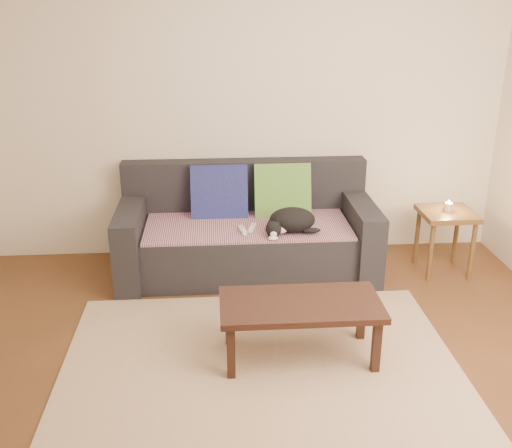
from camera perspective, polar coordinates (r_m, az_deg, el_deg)
name	(u,v)px	position (r m, az deg, el deg)	size (l,w,h in m)	color
ground	(262,377)	(3.79, 0.59, -14.40)	(4.50, 4.50, 0.00)	brown
back_wall	(243,108)	(5.17, -1.22, 10.99)	(4.50, 0.04, 2.60)	beige
sofa	(247,235)	(5.03, -0.88, -1.06)	(2.10, 0.94, 0.87)	#232328
throw_blanket	(247,226)	(4.90, -0.82, -0.16)	(1.66, 0.74, 0.02)	#402445
cushion_navy	(219,193)	(5.07, -3.52, 2.94)	(0.48, 0.12, 0.48)	#141557
cushion_green	(282,192)	(5.10, 2.52, 3.08)	(0.48, 0.12, 0.48)	#0C4F3D
cat	(291,221)	(4.72, 3.33, 0.31)	(0.44, 0.33, 0.19)	black
wii_remote_a	(243,230)	(4.73, -1.28, -0.60)	(0.15, 0.04, 0.03)	white
wii_remote_b	(252,228)	(4.78, -0.36, -0.36)	(0.15, 0.04, 0.03)	white
side_table	(446,222)	(5.19, 17.68, 0.19)	(0.43, 0.43, 0.54)	brown
candle	(448,207)	(5.14, 17.84, 1.57)	(0.06, 0.06, 0.09)	beige
rug	(260,363)	(3.91, 0.40, -13.06)	(2.50, 1.80, 0.01)	tan
coffee_table	(301,309)	(3.80, 4.26, -8.09)	(1.01, 0.51, 0.40)	black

